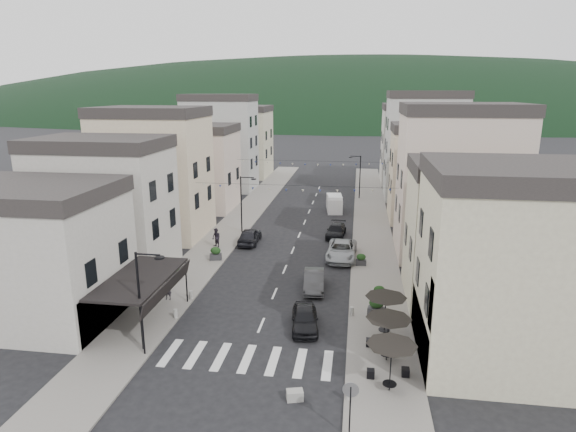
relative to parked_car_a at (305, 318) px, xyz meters
name	(u,v)px	position (x,y,z in m)	size (l,w,h in m)	color
ground	(238,379)	(-2.80, -6.00, -0.69)	(700.00, 700.00, 0.00)	black
sidewalk_left	(242,217)	(-10.30, 26.00, -0.63)	(4.00, 76.00, 0.12)	slate
sidewalk_right	(371,222)	(4.70, 26.00, -0.63)	(4.00, 76.00, 0.12)	slate
hill_backdrop	(351,113)	(-2.80, 294.00, -0.69)	(640.00, 360.00, 70.00)	black
boutique_building	(21,260)	(-18.30, -1.00, 3.31)	(12.00, 8.00, 8.00)	#ABA79D
bistro_building	(520,276)	(11.70, -2.00, 4.31)	(10.00, 8.00, 10.00)	#B4AB8F
boutique_awning	(143,279)	(-10.05, -1.00, 2.43)	(3.77, 7.50, 3.28)	black
buildings_row_left	(199,158)	(-17.30, 31.75, 5.43)	(10.20, 54.16, 14.00)	#ABA79D
buildings_row_right	(433,162)	(11.70, 30.59, 5.63)	(10.20, 54.16, 14.50)	#B4AB8F
cafe_terrace	(388,323)	(4.90, -3.20, 1.67)	(2.50, 8.10, 2.53)	black
streetlamp_left_near	(144,291)	(-8.62, -4.00, 3.01)	(1.70, 0.56, 6.00)	black
streetlamp_left_far	(244,198)	(-8.62, 20.00, 3.01)	(1.70, 0.56, 6.00)	black
streetlamp_right_far	(358,172)	(3.02, 38.00, 3.01)	(1.70, 0.56, 6.00)	black
traffic_sign	(350,399)	(3.00, -9.50, 1.24)	(0.70, 0.07, 2.70)	black
bollards	(259,323)	(-2.80, -0.50, -0.27)	(11.66, 10.26, 0.60)	gray
bunting_near	(294,189)	(-2.80, 16.00, 4.97)	(19.00, 0.28, 0.62)	black
bunting_far	(311,164)	(-2.80, 32.00, 4.97)	(19.00, 0.28, 0.62)	black
parked_car_a	(305,318)	(0.00, 0.00, 0.00)	(1.63, 4.04, 1.38)	black
parked_car_b	(314,281)	(0.00, 6.22, 0.01)	(1.47, 4.22, 1.39)	#353537
parked_car_c	(342,250)	(1.80, 13.37, 0.08)	(2.54, 5.51, 1.53)	#999DA2
parked_car_d	(336,231)	(1.00, 19.90, -0.05)	(1.78, 4.37, 1.27)	black
parked_car_e	(250,236)	(-7.27, 16.51, 0.07)	(1.80, 4.47, 1.52)	black
delivery_van	(334,203)	(0.24, 30.75, 0.35)	(2.24, 4.58, 2.11)	white
pedestrian_a	(168,289)	(-10.06, 2.65, 0.19)	(0.56, 0.36, 1.52)	black
pedestrian_b	(216,238)	(-10.03, 14.51, 0.35)	(0.90, 0.70, 1.84)	black
concrete_block_a	(295,395)	(0.33, -7.25, -0.44)	(0.80, 0.50, 0.50)	gray
planter_la	(174,272)	(-11.08, 6.47, 0.00)	(1.16, 0.83, 1.17)	#29292B
planter_lb	(216,254)	(-9.10, 11.15, 0.00)	(1.15, 0.81, 1.17)	#2E2E30
planter_ra	(376,307)	(4.50, 2.26, 0.03)	(1.18, 0.78, 1.23)	#313033
planter_rb	(379,293)	(4.78, 4.87, -0.08)	(1.02, 0.80, 1.01)	#2C2C2E
planter_rc	(361,259)	(3.52, 11.67, -0.08)	(0.91, 0.51, 1.01)	#2C2C2F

